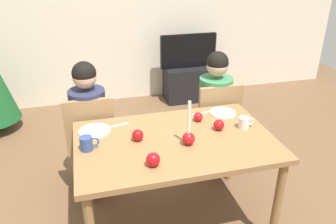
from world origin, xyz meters
name	(u,v)px	position (x,y,z in m)	size (l,w,h in m)	color
ground_plane	(174,219)	(0.00, 0.00, 0.00)	(7.68, 7.68, 0.00)	brown
back_wall	(122,5)	(0.00, 2.60, 1.30)	(6.40, 0.10, 2.60)	beige
dining_table	(175,149)	(0.00, 0.00, 0.67)	(1.40, 0.90, 0.75)	olive
chair_left	(91,137)	(-0.57, 0.61, 0.51)	(0.40, 0.40, 0.90)	#99754C
chair_right	(215,121)	(0.56, 0.61, 0.51)	(0.40, 0.40, 0.90)	#99754C
person_left_child	(90,129)	(-0.57, 0.64, 0.57)	(0.30, 0.30, 1.17)	#33384C
person_right_child	(214,114)	(0.56, 0.64, 0.57)	(0.30, 0.30, 1.17)	#33384C
tv_stand	(188,83)	(0.84, 2.30, 0.24)	(0.64, 0.40, 0.48)	black
tv	(188,51)	(0.84, 2.30, 0.71)	(0.79, 0.05, 0.46)	black
candle_centerpiece	(189,136)	(0.07, -0.09, 0.82)	(0.09, 0.09, 0.32)	red
plate_left	(95,131)	(-0.54, 0.26, 0.76)	(0.23, 0.23, 0.01)	white
plate_right	(223,113)	(0.49, 0.30, 0.76)	(0.21, 0.21, 0.01)	silver
mug_left	(87,143)	(-0.61, 0.02, 0.80)	(0.13, 0.08, 0.10)	#33477F
mug_right	(244,123)	(0.55, 0.03, 0.79)	(0.12, 0.08, 0.09)	silver
fork_left	(117,125)	(-0.37, 0.30, 0.75)	(0.18, 0.01, 0.01)	silver
fork_right	(202,113)	(0.32, 0.34, 0.75)	(0.18, 0.01, 0.01)	silver
apple_near_candle	(198,117)	(0.25, 0.22, 0.79)	(0.07, 0.07, 0.07)	red
apple_by_left_plate	(138,135)	(-0.26, 0.05, 0.79)	(0.08, 0.08, 0.08)	#B90F14
apple_by_right_mug	(219,125)	(0.35, 0.05, 0.79)	(0.08, 0.08, 0.08)	#B31014
apple_far_edge	(153,160)	(-0.22, -0.28, 0.79)	(0.09, 0.09, 0.09)	red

